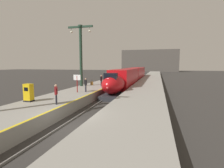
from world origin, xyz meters
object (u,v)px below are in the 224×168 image
departure_info_board (77,80)px  passenger_mid_platform (56,93)px  passenger_far_waiting (86,84)px  station_column_mid (81,50)px  rolling_suitcase (92,83)px  highspeed_train_main (131,76)px  passenger_near_edge (101,80)px  ticket_machine_yellow (29,93)px

departure_info_board → passenger_mid_platform: bearing=-79.2°
departure_info_board → passenger_far_waiting: bearing=31.0°
station_column_mid → departure_info_board: station_column_mid is taller
passenger_far_waiting → rolling_suitcase: passenger_far_waiting is taller
highspeed_train_main → passenger_near_edge: size_ratio=21.99×
highspeed_train_main → station_column_mid: bearing=-115.2°
station_column_mid → passenger_far_waiting: station_column_mid is taller
passenger_near_edge → passenger_far_waiting: size_ratio=1.00×
passenger_mid_platform → highspeed_train_main: bearing=84.2°
ticket_machine_yellow → departure_info_board: 6.16m
passenger_mid_platform → ticket_machine_yellow: bearing=173.9°
rolling_suitcase → ticket_machine_yellow: 13.03m
passenger_near_edge → ticket_machine_yellow: passenger_near_edge is taller
highspeed_train_main → rolling_suitcase: size_ratio=37.84×
passenger_mid_platform → rolling_suitcase: 13.52m
passenger_near_edge → rolling_suitcase: bearing=169.5°
passenger_mid_platform → passenger_far_waiting: size_ratio=1.00×
station_column_mid → departure_info_board: size_ratio=4.37×
station_column_mid → ticket_machine_yellow: bearing=-88.3°
passenger_near_edge → passenger_far_waiting: bearing=-88.5°
ticket_machine_yellow → passenger_mid_platform: bearing=-6.1°
passenger_near_edge → passenger_mid_platform: (0.47, -13.00, 0.00)m
ticket_machine_yellow → departure_info_board: bearing=72.2°
rolling_suitcase → ticket_machine_yellow: bearing=-93.7°
highspeed_train_main → passenger_mid_platform: (-2.50, -24.54, 0.10)m
highspeed_train_main → passenger_near_edge: highspeed_train_main is taller
rolling_suitcase → passenger_near_edge: bearing=-10.5°
passenger_mid_platform → station_column_mid: bearing=105.8°
station_column_mid → passenger_near_edge: (2.92, 1.02, -4.58)m
passenger_near_edge → passenger_mid_platform: bearing=-87.9°
highspeed_train_main → departure_info_board: bearing=-101.3°
passenger_near_edge → departure_info_board: departure_info_board is taller
highspeed_train_main → station_column_mid: 14.65m
passenger_mid_platform → passenger_far_waiting: (-0.31, 6.67, 0.00)m
passenger_near_edge → departure_info_board: size_ratio=0.80×
passenger_far_waiting → departure_info_board: size_ratio=0.80×
passenger_near_edge → passenger_far_waiting: same height
highspeed_train_main → station_column_mid: station_column_mid is taller
rolling_suitcase → passenger_far_waiting: bearing=-74.1°
departure_info_board → rolling_suitcase: bearing=98.1°
highspeed_train_main → rolling_suitcase: bearing=-112.7°
passenger_mid_platform → passenger_far_waiting: same height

